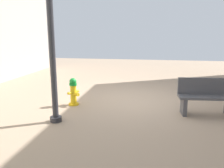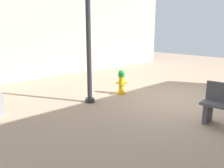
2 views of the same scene
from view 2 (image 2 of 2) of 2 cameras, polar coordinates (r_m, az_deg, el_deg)
name	(u,v)px [view 2 (image 2 of 2)]	position (r m, az deg, el deg)	size (l,w,h in m)	color
ground_plane	(180,100)	(7.54, 16.19, -3.74)	(23.40, 23.40, 0.00)	tan
fire_hydrant	(121,82)	(7.84, 2.28, 0.49)	(0.37, 0.39, 0.81)	gold
street_lamp	(88,9)	(6.76, -5.85, 17.56)	(0.36, 0.36, 4.31)	#2D2D33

